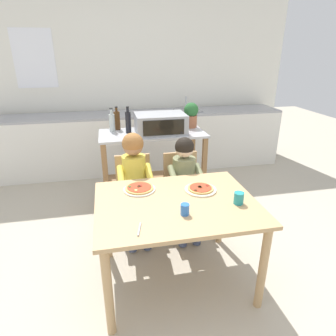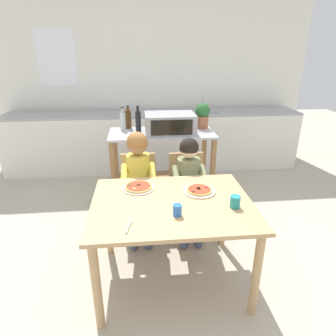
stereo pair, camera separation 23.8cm
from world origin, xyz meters
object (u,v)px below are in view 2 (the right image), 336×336
object	(u,v)px
potted_herb_plant	(202,115)
pizza_plate_white	(138,187)
serving_spoon	(129,227)
drinking_cup_teal	(235,202)
child_in_yellow_shirt	(138,174)
drinking_cup_blue	(177,210)
kitchen_island_cart	(162,157)
bottle_brown_beer	(138,121)
bottle_clear_vinegar	(123,121)
child_in_olive_shirt	(189,178)
dining_chair_right	(187,188)
dining_chair_left	(139,189)
bottle_tall_green_wine	(128,119)
pizza_plate_cream	(199,190)
dining_table	(172,213)
toaster_oven	(170,123)

from	to	relation	value
potted_herb_plant	pizza_plate_white	xyz separation A→B (m)	(-0.77, -1.19, -0.33)
serving_spoon	drinking_cup_teal	bearing A→B (deg)	13.99
child_in_yellow_shirt	drinking_cup_blue	xyz separation A→B (m)	(0.26, -0.82, 0.07)
kitchen_island_cart	bottle_brown_beer	distance (m)	0.50
potted_herb_plant	drinking_cup_blue	bearing A→B (deg)	-107.20
bottle_clear_vinegar	child_in_olive_shirt	xyz separation A→B (m)	(0.64, -0.84, -0.37)
child_in_olive_shirt	drinking_cup_blue	distance (m)	0.82
dining_chair_right	drinking_cup_blue	xyz separation A→B (m)	(-0.22, -0.91, 0.28)
pizza_plate_white	kitchen_island_cart	bearing A→B (deg)	75.28
dining_chair_left	drinking_cup_teal	bearing A→B (deg)	-51.57
bottle_tall_green_wine	pizza_plate_cream	world-z (taller)	bottle_tall_green_wine
kitchen_island_cart	dining_table	size ratio (longest dim) A/B	0.99
dining_chair_left	child_in_yellow_shirt	size ratio (longest dim) A/B	0.76
dining_chair_right	pizza_plate_cream	distance (m)	0.63
bottle_clear_vinegar	pizza_plate_white	world-z (taller)	bottle_clear_vinegar
bottle_clear_vinegar	pizza_plate_cream	world-z (taller)	bottle_clear_vinegar
potted_herb_plant	dining_table	world-z (taller)	potted_herb_plant
bottle_tall_green_wine	serving_spoon	size ratio (longest dim) A/B	1.91
kitchen_island_cart	serving_spoon	bearing A→B (deg)	-101.98
bottle_brown_beer	drinking_cup_teal	bearing A→B (deg)	-65.20
dining_table	drinking_cup_blue	xyz separation A→B (m)	(0.01, -0.19, 0.14)
toaster_oven	dining_chair_right	size ratio (longest dim) A/B	0.68
child_in_olive_shirt	dining_table	bearing A→B (deg)	-111.43
bottle_brown_beer	dining_chair_right	bearing A→B (deg)	-52.75
kitchen_island_cart	bottle_brown_beer	size ratio (longest dim) A/B	3.99
dining_chair_right	drinking_cup_blue	bearing A→B (deg)	-103.54
bottle_brown_beer	drinking_cup_teal	xyz separation A→B (m)	(0.67, -1.45, -0.26)
potted_herb_plant	child_in_olive_shirt	size ratio (longest dim) A/B	0.29
dining_chair_left	pizza_plate_white	size ratio (longest dim) A/B	3.16
toaster_oven	child_in_yellow_shirt	bearing A→B (deg)	-119.58
bottle_tall_green_wine	drinking_cup_teal	world-z (taller)	bottle_tall_green_wine
bottle_tall_green_wine	dining_chair_left	bearing A→B (deg)	-82.55
dining_chair_left	serving_spoon	xyz separation A→B (m)	(-0.07, -1.05, 0.25)
toaster_oven	drinking_cup_teal	xyz separation A→B (m)	(0.32, -1.39, -0.24)
dining_table	drinking_cup_blue	size ratio (longest dim) A/B	14.89
bottle_brown_beer	dining_chair_left	xyz separation A→B (m)	(-0.01, -0.59, -0.55)
bottle_tall_green_wine	dining_chair_right	distance (m)	1.12
kitchen_island_cart	toaster_oven	size ratio (longest dim) A/B	2.15
bottle_tall_green_wine	child_in_yellow_shirt	size ratio (longest dim) A/B	0.25
drinking_cup_teal	toaster_oven	bearing A→B (deg)	103.03
bottle_clear_vinegar	toaster_oven	bearing A→B (deg)	-17.46
drinking_cup_blue	toaster_oven	bearing A→B (deg)	85.95
serving_spoon	dining_chair_left	bearing A→B (deg)	86.43
bottle_tall_green_wine	serving_spoon	bearing A→B (deg)	-88.90
potted_herb_plant	serving_spoon	bearing A→B (deg)	-115.40
child_in_yellow_shirt	drinking_cup_blue	bearing A→B (deg)	-72.25
toaster_oven	bottle_brown_beer	distance (m)	0.36
toaster_oven	dining_chair_left	xyz separation A→B (m)	(-0.36, -0.52, -0.53)
toaster_oven	serving_spoon	world-z (taller)	toaster_oven
child_in_yellow_shirt	pizza_plate_cream	distance (m)	0.68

